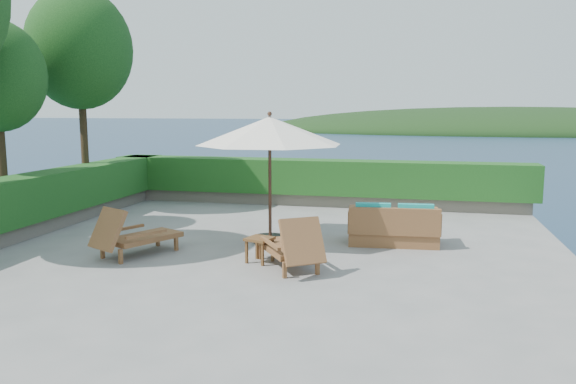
% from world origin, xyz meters
% --- Properties ---
extents(ground, '(12.00, 12.00, 0.00)m').
position_xyz_m(ground, '(0.00, 0.00, 0.00)').
color(ground, gray).
rests_on(ground, ground).
extents(foundation, '(12.00, 12.00, 3.00)m').
position_xyz_m(foundation, '(0.00, 0.00, -1.55)').
color(foundation, '#514B40').
rests_on(foundation, ocean).
extents(offshore_island, '(126.00, 57.60, 12.60)m').
position_xyz_m(offshore_island, '(25.00, 140.00, -3.00)').
color(offshore_island, black).
rests_on(offshore_island, ocean).
extents(planter_wall_far, '(12.00, 0.60, 0.36)m').
position_xyz_m(planter_wall_far, '(0.00, 5.60, 0.18)').
color(planter_wall_far, slate).
rests_on(planter_wall_far, ground).
extents(planter_wall_left, '(0.60, 12.00, 0.36)m').
position_xyz_m(planter_wall_left, '(-5.60, 0.00, 0.18)').
color(planter_wall_left, slate).
rests_on(planter_wall_left, ground).
extents(hedge_far, '(12.40, 0.90, 1.00)m').
position_xyz_m(hedge_far, '(0.00, 5.60, 0.85)').
color(hedge_far, '#124013').
rests_on(hedge_far, planter_wall_far).
extents(hedge_left, '(0.90, 12.40, 1.00)m').
position_xyz_m(hedge_left, '(-5.60, 0.00, 0.85)').
color(hedge_left, '#124013').
rests_on(hedge_left, planter_wall_left).
extents(tree_far, '(2.80, 2.80, 6.03)m').
position_xyz_m(tree_far, '(-6.00, 3.20, 4.40)').
color(tree_far, '#3F2C18').
rests_on(tree_far, ground).
extents(patio_umbrella, '(3.96, 3.96, 2.78)m').
position_xyz_m(patio_umbrella, '(-0.10, 0.82, 2.35)').
color(patio_umbrella, black).
rests_on(patio_umbrella, ground).
extents(lounge_left, '(1.42, 1.86, 1.00)m').
position_xyz_m(lounge_left, '(-2.39, -0.92, 0.42)').
color(lounge_left, brown).
rests_on(lounge_left, ground).
extents(lounge_right, '(1.57, 1.84, 1.01)m').
position_xyz_m(lounge_right, '(0.79, -1.09, 0.42)').
color(lounge_right, brown).
rests_on(lounge_right, ground).
extents(side_table, '(0.55, 0.55, 0.47)m').
position_xyz_m(side_table, '(0.13, -0.80, 0.39)').
color(side_table, brown).
rests_on(side_table, ground).
extents(wicker_loveseat, '(1.95, 1.10, 0.92)m').
position_xyz_m(wicker_loveseat, '(2.49, 1.18, 0.36)').
color(wicker_loveseat, brown).
rests_on(wicker_loveseat, ground).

